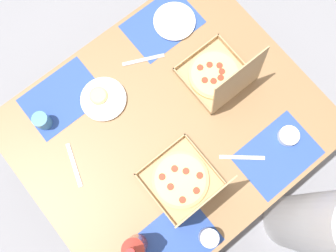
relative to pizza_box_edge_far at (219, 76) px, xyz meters
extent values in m
plane|color=gray|center=(0.33, 0.03, -0.79)|extent=(6.00, 6.00, 0.00)
cylinder|color=#3F3328|center=(-0.29, -0.49, -0.43)|extent=(0.07, 0.07, 0.71)
cylinder|color=#3F3328|center=(0.96, -0.49, -0.43)|extent=(0.07, 0.07, 0.71)
cylinder|color=#3F3328|center=(-0.29, 0.54, -0.43)|extent=(0.07, 0.07, 0.71)
cube|color=#936D47|center=(0.33, 0.03, -0.06)|extent=(1.37, 1.15, 0.03)
cube|color=#2D4C9E|center=(0.03, -0.40, -0.05)|extent=(0.36, 0.26, 0.00)
cube|color=#2D4C9E|center=(0.64, -0.40, -0.05)|extent=(0.36, 0.26, 0.00)
cube|color=#2D4C9E|center=(0.03, 0.45, -0.05)|extent=(0.36, 0.26, 0.00)
cube|color=#2D4C9E|center=(0.64, 0.45, -0.05)|extent=(0.36, 0.26, 0.00)
cube|color=tan|center=(0.00, -0.03, -0.05)|extent=(0.29, 0.29, 0.01)
cube|color=tan|center=(-0.14, -0.03, -0.03)|extent=(0.01, 0.29, 0.03)
cube|color=tan|center=(0.14, -0.03, -0.03)|extent=(0.01, 0.29, 0.03)
cube|color=tan|center=(0.00, -0.17, -0.03)|extent=(0.29, 0.01, 0.03)
cube|color=tan|center=(0.00, 0.11, -0.03)|extent=(0.29, 0.01, 0.03)
cylinder|color=#E0B76B|center=(0.00, -0.03, -0.04)|extent=(0.25, 0.25, 0.01)
cylinder|color=#EFD67F|center=(0.00, -0.03, -0.03)|extent=(0.23, 0.23, 0.00)
cylinder|color=red|center=(0.06, -0.03, -0.03)|extent=(0.03, 0.03, 0.00)
cylinder|color=red|center=(0.03, 0.00, -0.03)|extent=(0.03, 0.03, 0.00)
cylinder|color=red|center=(-0.01, 0.01, -0.03)|extent=(0.03, 0.03, 0.00)
cylinder|color=red|center=(-0.03, -0.02, -0.03)|extent=(0.03, 0.03, 0.00)
cylinder|color=red|center=(-0.04, -0.05, -0.03)|extent=(0.03, 0.03, 0.00)
cylinder|color=red|center=(-0.01, -0.08, -0.03)|extent=(0.03, 0.03, 0.00)
cylinder|color=red|center=(0.03, -0.10, -0.03)|extent=(0.03, 0.03, 0.00)
cube|color=tan|center=(0.00, 0.10, 0.13)|extent=(0.29, 0.04, 0.29)
cube|color=tan|center=(0.45, 0.26, -0.05)|extent=(0.30, 0.30, 0.01)
cube|color=tan|center=(0.30, 0.26, -0.03)|extent=(0.01, 0.30, 0.03)
cube|color=tan|center=(0.59, 0.26, -0.03)|extent=(0.01, 0.30, 0.03)
cube|color=tan|center=(0.45, 0.11, -0.03)|extent=(0.30, 0.01, 0.03)
cube|color=tan|center=(0.45, 0.40, -0.03)|extent=(0.30, 0.01, 0.03)
cylinder|color=#E0B76B|center=(0.45, 0.26, -0.04)|extent=(0.26, 0.26, 0.01)
cylinder|color=#EFD67F|center=(0.45, 0.26, -0.03)|extent=(0.23, 0.23, 0.00)
cylinder|color=red|center=(0.50, 0.25, -0.03)|extent=(0.03, 0.03, 0.00)
cylinder|color=red|center=(0.50, 0.33, -0.03)|extent=(0.03, 0.03, 0.00)
cylinder|color=red|center=(0.42, 0.34, -0.03)|extent=(0.03, 0.03, 0.00)
cylinder|color=red|center=(0.37, 0.30, -0.03)|extent=(0.03, 0.03, 0.00)
cylinder|color=red|center=(0.40, 0.24, -0.03)|extent=(0.03, 0.03, 0.00)
cylinder|color=red|center=(0.44, 0.20, -0.03)|extent=(0.03, 0.03, 0.00)
cylinder|color=red|center=(0.50, 0.20, -0.03)|extent=(0.03, 0.03, 0.00)
cube|color=tan|center=(0.45, 0.40, 0.13)|extent=(0.30, 0.02, 0.30)
cylinder|color=white|center=(-0.03, -0.37, -0.04)|extent=(0.20, 0.20, 0.01)
cylinder|color=white|center=(-0.03, -0.37, -0.04)|extent=(0.21, 0.21, 0.01)
cylinder|color=white|center=(0.49, -0.27, -0.04)|extent=(0.21, 0.21, 0.01)
cylinder|color=white|center=(0.49, -0.27, -0.04)|extent=(0.22, 0.22, 0.01)
cylinder|color=#E0B76B|center=(0.50, -0.29, -0.03)|extent=(0.09, 0.09, 0.01)
cylinder|color=#EFD67F|center=(0.50, -0.29, -0.02)|extent=(0.08, 0.08, 0.00)
cylinder|color=#B2382D|center=(0.77, 0.36, 0.06)|extent=(0.09, 0.09, 0.22)
cone|color=#B2382D|center=(0.77, 0.36, 0.19)|extent=(0.09, 0.09, 0.04)
cylinder|color=#B2382D|center=(0.77, 0.36, 0.23)|extent=(0.03, 0.03, 0.06)
cylinder|color=teal|center=(0.77, -0.35, -0.01)|extent=(0.07, 0.07, 0.09)
cylinder|color=silver|center=(0.51, 0.52, 0.00)|extent=(0.08, 0.08, 0.10)
cylinder|color=white|center=(-0.07, 0.42, -0.03)|extent=(0.09, 0.09, 0.04)
cube|color=#B7B7BC|center=(0.16, 0.36, -0.05)|extent=(0.17, 0.15, 0.00)
cube|color=#B7B7BC|center=(0.22, -0.31, -0.05)|extent=(0.20, 0.11, 0.00)
cube|color=#B7B7BC|center=(0.78, -0.10, -0.05)|extent=(0.08, 0.20, 0.00)
cylinder|color=white|center=(0.03, 0.86, -0.28)|extent=(0.32, 0.32, 1.02)
camera|label=1|loc=(0.58, 0.33, 1.64)|focal=39.55mm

